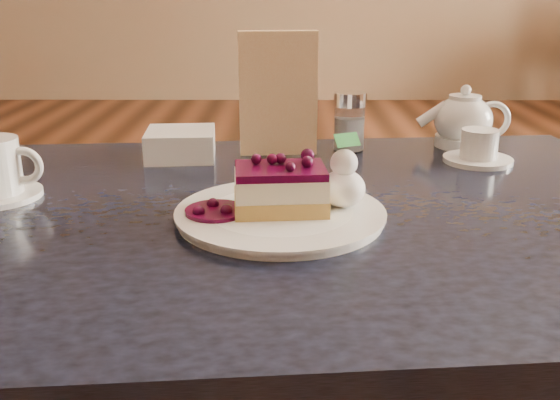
{
  "coord_description": "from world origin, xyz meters",
  "views": [
    {
      "loc": [
        -0.09,
        -0.79,
        1.0
      ],
      "look_at": [
        -0.09,
        -0.11,
        0.77
      ],
      "focal_mm": 40.0,
      "sensor_mm": 36.0,
      "label": 1
    }
  ],
  "objects_px": {
    "dessert_plate": "(280,215)",
    "main_table": "(278,258)",
    "cheesecake_slice": "(280,189)",
    "tea_set": "(465,127)"
  },
  "relations": [
    {
      "from": "main_table",
      "to": "dessert_plate",
      "type": "xyz_separation_m",
      "value": [
        0.0,
        -0.05,
        0.08
      ]
    },
    {
      "from": "main_table",
      "to": "dessert_plate",
      "type": "distance_m",
      "value": 0.09
    },
    {
      "from": "dessert_plate",
      "to": "cheesecake_slice",
      "type": "bearing_deg",
      "value": 0.0
    },
    {
      "from": "tea_set",
      "to": "main_table",
      "type": "bearing_deg",
      "value": -136.95
    },
    {
      "from": "main_table",
      "to": "dessert_plate",
      "type": "bearing_deg",
      "value": -90.0
    },
    {
      "from": "main_table",
      "to": "dessert_plate",
      "type": "height_order",
      "value": "dessert_plate"
    },
    {
      "from": "dessert_plate",
      "to": "cheesecake_slice",
      "type": "distance_m",
      "value": 0.03
    },
    {
      "from": "cheesecake_slice",
      "to": "tea_set",
      "type": "distance_m",
      "value": 0.49
    },
    {
      "from": "main_table",
      "to": "tea_set",
      "type": "distance_m",
      "value": 0.47
    },
    {
      "from": "dessert_plate",
      "to": "main_table",
      "type": "bearing_deg",
      "value": 94.9
    }
  ]
}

